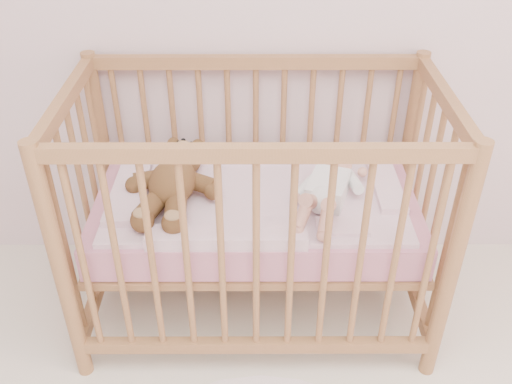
{
  "coord_description": "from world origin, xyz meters",
  "views": [
    {
      "loc": [
        -0.08,
        -0.17,
        1.79
      ],
      "look_at": [
        -0.08,
        1.55,
        0.62
      ],
      "focal_mm": 40.0,
      "sensor_mm": 36.0,
      "label": 1
    }
  ],
  "objects": [
    {
      "name": "crib",
      "position": [
        -0.08,
        1.6,
        0.5
      ],
      "size": [
        1.36,
        0.76,
        1.0
      ],
      "primitive_type": null,
      "color": "#986840",
      "rests_on": "floor"
    },
    {
      "name": "mattress",
      "position": [
        -0.08,
        1.6,
        0.49
      ],
      "size": [
        1.22,
        0.62,
        0.13
      ],
      "primitive_type": "cube",
      "color": "pink",
      "rests_on": "crib"
    },
    {
      "name": "blanket",
      "position": [
        -0.08,
        1.6,
        0.56
      ],
      "size": [
        1.1,
        0.58,
        0.06
      ],
      "primitive_type": null,
      "color": "#EDA3C0",
      "rests_on": "mattress"
    },
    {
      "name": "baby",
      "position": [
        0.19,
        1.58,
        0.64
      ],
      "size": [
        0.41,
        0.57,
        0.13
      ],
      "primitive_type": null,
      "rotation": [
        0.0,
        0.0,
        -0.33
      ],
      "color": "white",
      "rests_on": "blanket"
    },
    {
      "name": "teddy_bear",
      "position": [
        -0.39,
        1.58,
        0.65
      ],
      "size": [
        0.44,
        0.58,
        0.15
      ],
      "primitive_type": null,
      "rotation": [
        0.0,
        0.0,
        -0.13
      ],
      "color": "brown",
      "rests_on": "blanket"
    }
  ]
}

